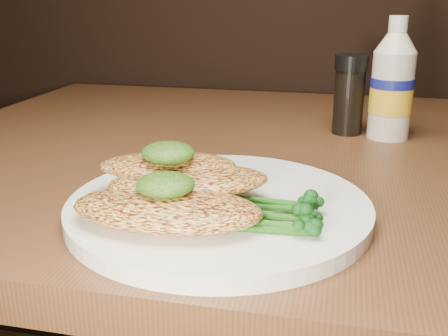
# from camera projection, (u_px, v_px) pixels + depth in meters

# --- Properties ---
(plate) EXTENTS (0.29, 0.29, 0.01)m
(plate) POSITION_uv_depth(u_px,v_px,m) (219.00, 207.00, 0.51)
(plate) COLOR white
(plate) RESTS_ON dining_table
(chicken_front) EXTENTS (0.17, 0.09, 0.03)m
(chicken_front) POSITION_uv_depth(u_px,v_px,m) (167.00, 209.00, 0.45)
(chicken_front) COLOR #EAAD4A
(chicken_front) RESTS_ON plate
(chicken_mid) EXTENTS (0.17, 0.13, 0.02)m
(chicken_mid) POSITION_uv_depth(u_px,v_px,m) (189.00, 182.00, 0.49)
(chicken_mid) COLOR #EAAD4A
(chicken_mid) RESTS_ON plate
(chicken_back) EXTENTS (0.15, 0.10, 0.02)m
(chicken_back) POSITION_uv_depth(u_px,v_px,m) (168.00, 165.00, 0.52)
(chicken_back) COLOR #EAAD4A
(chicken_back) RESTS_ON plate
(pesto_front) EXTENTS (0.05, 0.05, 0.02)m
(pesto_front) POSITION_uv_depth(u_px,v_px,m) (165.00, 185.00, 0.45)
(pesto_front) COLOR black
(pesto_front) RESTS_ON chicken_front
(pesto_back) EXTENTS (0.06, 0.05, 0.02)m
(pesto_back) POSITION_uv_depth(u_px,v_px,m) (168.00, 153.00, 0.50)
(pesto_back) COLOR black
(pesto_back) RESTS_ON chicken_back
(broccolini_bundle) EXTENTS (0.15, 0.12, 0.02)m
(broccolini_bundle) POSITION_uv_depth(u_px,v_px,m) (251.00, 209.00, 0.46)
(broccolini_bundle) COLOR #1E5612
(broccolini_bundle) RESTS_ON plate
(mayo_bottle) EXTENTS (0.08, 0.08, 0.17)m
(mayo_bottle) POSITION_uv_depth(u_px,v_px,m) (393.00, 79.00, 0.75)
(mayo_bottle) COLOR beige
(mayo_bottle) RESTS_ON dining_table
(pepper_grinder) EXTENTS (0.06, 0.06, 0.12)m
(pepper_grinder) POSITION_uv_depth(u_px,v_px,m) (349.00, 95.00, 0.78)
(pepper_grinder) COLOR black
(pepper_grinder) RESTS_ON dining_table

